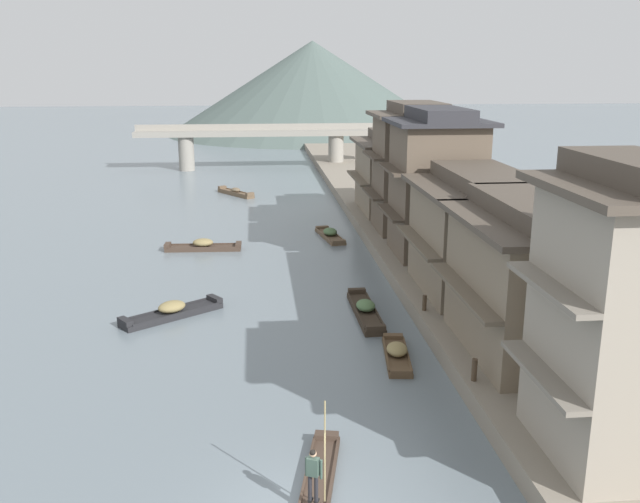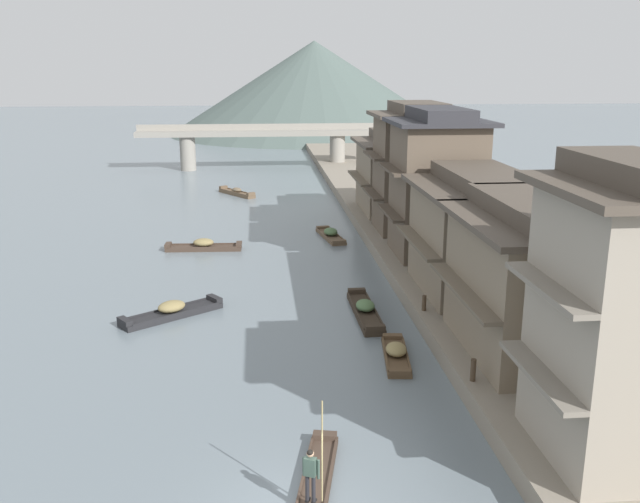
% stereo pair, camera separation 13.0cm
% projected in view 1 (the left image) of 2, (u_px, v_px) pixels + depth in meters
% --- Properties ---
extents(riverbank_right, '(18.00, 110.00, 0.79)m').
position_uv_depth(riverbank_right, '(487.00, 232.00, 49.10)').
color(riverbank_right, gray).
rests_on(riverbank_right, ground).
extents(boat_foreground_poled, '(1.84, 5.03, 0.39)m').
position_uv_depth(boat_foreground_poled, '(319.00, 482.00, 20.13)').
color(boat_foreground_poled, '#423328').
rests_on(boat_foreground_poled, ground).
extents(boatman_person, '(0.54, 0.35, 3.04)m').
position_uv_depth(boatman_person, '(314.00, 469.00, 18.50)').
color(boatman_person, black).
rests_on(boatman_person, boat_foreground_poled).
extents(boat_moored_nearest, '(3.55, 4.63, 0.72)m').
position_uv_depth(boat_moored_nearest, '(236.00, 193.00, 65.12)').
color(boat_moored_nearest, brown).
rests_on(boat_moored_nearest, ground).
extents(boat_moored_second, '(1.78, 4.79, 0.71)m').
position_uv_depth(boat_moored_second, '(330.00, 235.00, 48.99)').
color(boat_moored_second, brown).
rests_on(boat_moored_second, ground).
extents(boat_moored_third, '(1.40, 4.06, 0.66)m').
position_uv_depth(boat_moored_third, '(397.00, 353.00, 28.83)').
color(boat_moored_third, brown).
rests_on(boat_moored_third, ground).
extents(boat_moored_far, '(4.86, 3.94, 0.82)m').
position_uv_depth(boat_moored_far, '(172.00, 312.00, 33.55)').
color(boat_moored_far, '#232326').
rests_on(boat_moored_far, ground).
extents(boat_midriver_drifting, '(5.08, 1.28, 0.78)m').
position_uv_depth(boat_midriver_drifting, '(203.00, 246.00, 45.75)').
color(boat_midriver_drifting, '#423328').
rests_on(boat_midriver_drifting, ground).
extents(boat_midriver_upstream, '(1.10, 5.68, 0.77)m').
position_uv_depth(boat_midriver_upstream, '(365.00, 311.00, 33.80)').
color(boat_midriver_upstream, '#33281E').
rests_on(boat_midriver_upstream, ground).
extents(house_waterfront_nearest, '(5.20, 5.61, 8.74)m').
position_uv_depth(house_waterfront_nearest, '(627.00, 315.00, 19.38)').
color(house_waterfront_nearest, gray).
rests_on(house_waterfront_nearest, riverbank_right).
extents(house_waterfront_second, '(5.73, 8.27, 6.14)m').
position_uv_depth(house_waterfront_second, '(529.00, 279.00, 27.04)').
color(house_waterfront_second, '#7F705B').
rests_on(house_waterfront_second, riverbank_right).
extents(house_waterfront_tall, '(6.95, 7.80, 6.14)m').
position_uv_depth(house_waterfront_tall, '(481.00, 233.00, 34.47)').
color(house_waterfront_tall, '#7F705B').
rests_on(house_waterfront_tall, riverbank_right).
extents(house_waterfront_narrow, '(5.93, 5.92, 8.74)m').
position_uv_depth(house_waterfront_narrow, '(436.00, 184.00, 40.86)').
color(house_waterfront_narrow, brown).
rests_on(house_waterfront_narrow, riverbank_right).
extents(house_waterfront_far, '(6.31, 5.61, 8.74)m').
position_uv_depth(house_waterfront_far, '(415.00, 168.00, 46.98)').
color(house_waterfront_far, brown).
rests_on(house_waterfront_far, riverbank_right).
extents(house_waterfront_end, '(6.57, 8.23, 6.14)m').
position_uv_depth(house_waterfront_end, '(396.00, 172.00, 53.88)').
color(house_waterfront_end, '#7F705B').
rests_on(house_waterfront_end, riverbank_right).
extents(mooring_post_dock_near, '(0.20, 0.20, 0.85)m').
position_uv_depth(mooring_post_dock_near, '(474.00, 370.00, 24.98)').
color(mooring_post_dock_near, '#473828').
rests_on(mooring_post_dock_near, riverbank_right).
extents(mooring_post_dock_mid, '(0.20, 0.20, 0.73)m').
position_uv_depth(mooring_post_dock_mid, '(425.00, 303.00, 32.19)').
color(mooring_post_dock_mid, '#473828').
rests_on(mooring_post_dock_mid, riverbank_right).
extents(stone_bridge, '(29.20, 2.40, 5.23)m').
position_uv_depth(stone_bridge, '(262.00, 139.00, 80.50)').
color(stone_bridge, gray).
rests_on(stone_bridge, ground).
extents(hill_far_west, '(51.81, 51.81, 16.08)m').
position_uv_depth(hill_far_west, '(312.00, 87.00, 122.96)').
color(hill_far_west, '#4C5B56').
rests_on(hill_far_west, ground).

